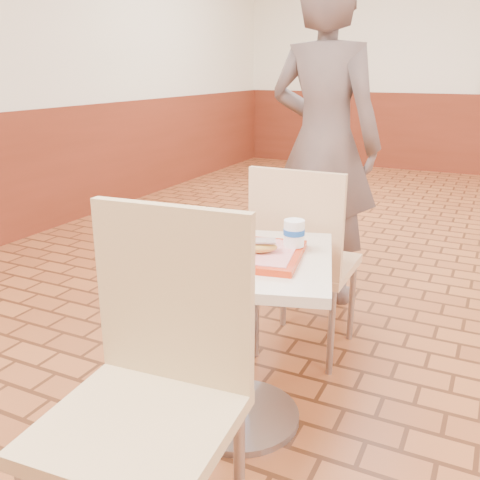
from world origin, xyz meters
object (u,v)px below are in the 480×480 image
at_px(ring_donut, 232,238).
at_px(customer, 324,144).
at_px(main_table, 240,313).
at_px(serving_tray, 240,253).
at_px(chair_main_front, 153,380).
at_px(chair_main_back, 302,254).
at_px(paper_cup, 294,233).
at_px(long_john_donut, 256,246).

bearing_deg(ring_donut, customer, 92.55).
distance_m(main_table, serving_tray, 0.24).
relative_size(chair_main_front, chair_main_back, 1.08).
height_order(main_table, paper_cup, paper_cup).
bearing_deg(serving_tray, long_john_donut, -6.66).
bearing_deg(customer, long_john_donut, 104.93).
bearing_deg(main_table, customer, 95.17).
bearing_deg(customer, paper_cup, 110.05).
bearing_deg(chair_main_front, customer, 90.59).
height_order(main_table, serving_tray, serving_tray).
relative_size(customer, serving_tray, 4.22).
relative_size(chair_main_front, long_john_donut, 6.14).
bearing_deg(serving_tray, customer, 95.17).
height_order(ring_donut, long_john_donut, long_john_donut).
xyz_separation_m(customer, paper_cup, (0.28, -1.21, -0.15)).
xyz_separation_m(customer, long_john_donut, (0.18, -1.33, -0.18)).
height_order(customer, serving_tray, customer).
bearing_deg(chair_main_front, chair_main_back, 86.36).
bearing_deg(long_john_donut, customer, 97.89).
bearing_deg(chair_main_front, paper_cup, 77.68).
bearing_deg(chair_main_back, serving_tray, 85.77).
height_order(main_table, long_john_donut, long_john_donut).
distance_m(chair_main_front, chair_main_back, 1.20).
bearing_deg(long_john_donut, main_table, 173.34).
bearing_deg(chair_main_front, main_table, 90.58).
distance_m(chair_main_front, serving_tray, 0.65).
bearing_deg(chair_main_front, ring_donut, 95.29).
height_order(chair_main_back, ring_donut, chair_main_back).
xyz_separation_m(main_table, customer, (-0.12, 1.32, 0.45)).
bearing_deg(paper_cup, chair_main_back, 104.98).
bearing_deg(main_table, paper_cup, 36.47).
distance_m(chair_main_back, long_john_donut, 0.62).
bearing_deg(customer, chair_main_back, 108.85).
distance_m(customer, ring_donut, 1.28).
relative_size(main_table, paper_cup, 7.10).
distance_m(ring_donut, long_john_donut, 0.15).
xyz_separation_m(ring_donut, long_john_donut, (0.13, -0.07, 0.01)).
bearing_deg(ring_donut, paper_cup, 13.71).
relative_size(ring_donut, long_john_donut, 0.58).
height_order(customer, long_john_donut, customer).
bearing_deg(paper_cup, serving_tray, -143.53).
distance_m(main_table, chair_main_front, 0.64).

